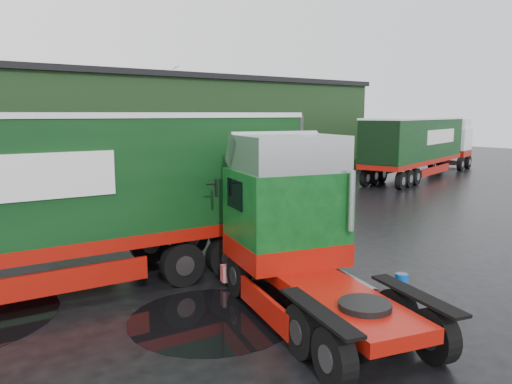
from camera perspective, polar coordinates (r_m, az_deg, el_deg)
ground at (r=14.49m, az=8.23°, el=-7.63°), size 100.00×100.00×0.00m
warehouse at (r=31.97m, az=-15.76°, el=6.93°), size 32.40×12.40×6.30m
hero_tractor at (r=9.71m, az=7.68°, el=-4.62°), size 4.04×6.42×3.70m
trailer_left at (r=12.09m, az=-25.09°, el=-1.54°), size 13.65×3.97×4.18m
lorry_right at (r=32.89m, az=17.72°, el=4.77°), size 14.95×6.24×3.89m
wash_bucket at (r=12.70m, az=16.31°, el=-9.62°), size 0.37×0.37×0.29m
tree_back_b at (r=44.38m, az=-11.06°, el=8.35°), size 4.40×4.40×7.50m
puddle_0 at (r=10.47m, az=-5.07°, el=-14.20°), size 3.39×3.39×0.01m
puddle_1 at (r=20.61m, az=6.19°, el=-2.58°), size 2.77×2.77×0.01m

